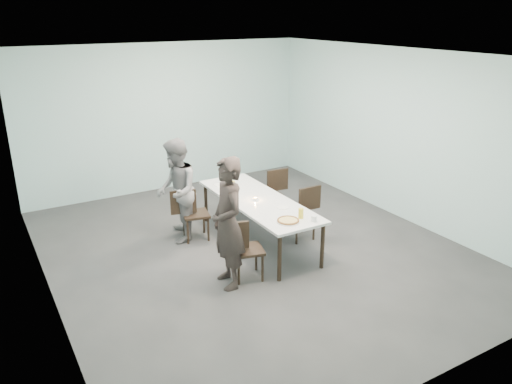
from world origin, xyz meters
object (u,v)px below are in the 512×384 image
chair_near_right (304,209)px  side_plate (283,207)px  pizza (288,221)px  tealight (255,199)px  table (258,203)px  chair_far_left (190,211)px  beer_glass (301,213)px  diner_far (176,191)px  water_tumbler (314,219)px  chair_far_right (272,190)px  chair_near_left (242,246)px  amber_tumbler (233,183)px  diner_near (228,223)px

chair_near_right → side_plate: 0.72m
pizza → side_plate: 0.54m
side_plate → tealight: (-0.20, 0.49, 0.02)m
table → side_plate: side_plate is taller
chair_far_left → beer_glass: beer_glass is taller
diner_far → beer_glass: size_ratio=11.30×
water_tumbler → chair_far_right: bearing=74.1°
table → chair_far_right: chair_far_right is taller
chair_near_left → chair_near_right: (1.54, 0.67, 0.00)m
table → tealight: size_ratio=46.55×
table → water_tumbler: water_tumbler is taller
chair_far_right → water_tumbler: bearing=79.1°
pizza → tealight: bearing=88.5°
tealight → chair_near_left: bearing=-129.5°
water_tumbler → tealight: 1.19m
side_plate → tealight: size_ratio=3.21×
chair_near_right → chair_far_right: 1.08m
chair_far_left → chair_near_right: bearing=-15.8°
chair_near_left → chair_far_right: (1.60, 1.75, 0.00)m
pizza → tealight: tealight is taller
beer_glass → side_plate: bearing=90.3°
chair_near_right → beer_glass: bearing=51.9°
chair_near_right → amber_tumbler: (-0.79, 1.00, 0.29)m
chair_far_left → diner_near: (-0.14, -1.61, 0.41)m
diner_near → water_tumbler: bearing=86.4°
chair_near_right → diner_near: (-1.78, -0.72, 0.41)m
chair_near_left → water_tumbler: size_ratio=9.67×
water_tumbler → table: bearing=101.2°
table → chair_far_right: 1.20m
tealight → amber_tumbler: amber_tumbler is taller
diner_far → tealight: (1.01, -0.78, -0.08)m
chair_near_right → pizza: 1.17m
chair_far_left → water_tumbler: (1.12, -1.83, 0.29)m
amber_tumbler → table: bearing=-87.5°
chair_far_left → beer_glass: bearing=-45.3°
chair_near_right → beer_glass: (-0.61, -0.76, 0.32)m
diner_far → tealight: bearing=73.2°
chair_near_left → chair_far_right: bearing=63.0°
beer_glass → amber_tumbler: 1.77m
diner_far → amber_tumbler: size_ratio=21.19×
chair_near_right → chair_far_right: same height
table → pizza: bearing=-95.3°
diner_far → amber_tumbler: 1.04m
side_plate → amber_tumbler: bearing=97.7°
chair_near_right → diner_far: diner_far is taller
chair_near_left → chair_near_right: same height
chair_near_right → side_plate: chair_near_right is taller
chair_near_left → tealight: 1.17m
diner_far → amber_tumbler: (1.04, 0.01, -0.06)m
water_tumbler → beer_glass: bearing=114.5°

